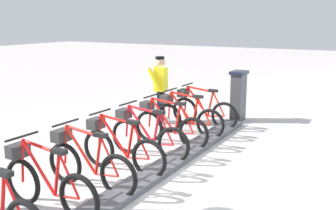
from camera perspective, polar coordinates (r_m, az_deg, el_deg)
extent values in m
plane|color=#B1A9A7|center=(6.77, -1.57, -9.91)|extent=(60.00, 60.00, 0.00)
cube|color=#47474C|center=(6.75, -1.57, -9.52)|extent=(0.44, 7.47, 0.10)
cube|color=#38383D|center=(10.24, 10.06, 1.05)|extent=(0.28, 0.44, 1.20)
cube|color=#194C8C|center=(10.23, 9.34, 3.06)|extent=(0.03, 0.30, 0.40)
cube|color=black|center=(10.14, 10.19, 4.60)|extent=(0.36, 0.52, 0.08)
torus|color=black|center=(9.37, 8.11, -1.58)|extent=(0.67, 0.09, 0.67)
torus|color=black|center=(9.80, 2.44, -0.85)|extent=(0.67, 0.09, 0.67)
cylinder|color=red|center=(9.59, 4.26, 0.55)|extent=(0.60, 0.06, 0.70)
cylinder|color=red|center=(9.45, 6.11, 0.12)|extent=(0.16, 0.05, 0.61)
cylinder|color=red|center=(9.51, 4.61, 2.28)|extent=(0.69, 0.06, 0.11)
cylinder|color=red|center=(9.45, 6.91, -1.59)|extent=(0.43, 0.04, 0.09)
cylinder|color=red|center=(9.36, 7.30, 0.15)|extent=(0.33, 0.04, 0.56)
cylinder|color=red|center=(9.72, 2.61, 0.90)|extent=(0.10, 0.04, 0.62)
cube|color=black|center=(9.37, 6.49, 2.06)|extent=(0.22, 0.11, 0.06)
cylinder|color=black|center=(9.65, 2.79, 2.96)|extent=(0.05, 0.54, 0.03)
cube|color=#2D2D2D|center=(9.74, 2.21, 1.74)|extent=(0.21, 0.29, 0.18)
torus|color=black|center=(8.62, 6.09, -2.75)|extent=(0.67, 0.09, 0.67)
torus|color=black|center=(9.09, 0.06, -1.89)|extent=(0.67, 0.09, 0.67)
cylinder|color=red|center=(8.86, 1.97, -0.40)|extent=(0.60, 0.06, 0.70)
cylinder|color=red|center=(8.71, 3.94, -0.88)|extent=(0.16, 0.05, 0.61)
cylinder|color=red|center=(8.77, 2.33, 1.46)|extent=(0.69, 0.06, 0.11)
cylinder|color=red|center=(8.71, 4.81, -2.74)|extent=(0.43, 0.04, 0.09)
cylinder|color=red|center=(8.61, 5.21, -0.86)|extent=(0.33, 0.04, 0.56)
cylinder|color=red|center=(9.00, 0.23, -0.01)|extent=(0.10, 0.04, 0.62)
cube|color=black|center=(8.62, 4.33, 1.21)|extent=(0.22, 0.11, 0.06)
cylinder|color=black|center=(8.92, 0.40, 2.21)|extent=(0.05, 0.54, 0.03)
cube|color=#2D2D2D|center=(9.01, -0.21, 0.90)|extent=(0.21, 0.29, 0.18)
torus|color=black|center=(7.88, 3.69, -4.12)|extent=(0.67, 0.09, 0.67)
torus|color=black|center=(8.39, -2.72, -3.10)|extent=(0.67, 0.09, 0.67)
cylinder|color=red|center=(8.14, -0.72, -1.52)|extent=(0.60, 0.06, 0.70)
cylinder|color=red|center=(7.99, 1.38, -2.07)|extent=(0.16, 0.05, 0.61)
cylinder|color=red|center=(8.05, -0.36, 0.50)|extent=(0.69, 0.06, 0.11)
cylinder|color=red|center=(7.99, 2.32, -4.10)|extent=(0.43, 0.04, 0.09)
cylinder|color=red|center=(7.88, 2.72, -2.07)|extent=(0.33, 0.04, 0.56)
cylinder|color=red|center=(8.30, -2.57, -1.08)|extent=(0.10, 0.04, 0.62)
cube|color=black|center=(7.88, 1.77, 0.20)|extent=(0.22, 0.11, 0.06)
cylinder|color=black|center=(8.21, -2.41, 1.33)|extent=(0.05, 0.54, 0.03)
cube|color=#2D2D2D|center=(8.31, -3.04, -0.09)|extent=(0.21, 0.29, 0.18)
torus|color=black|center=(7.17, 0.79, -5.77)|extent=(0.67, 0.09, 0.67)
torus|color=black|center=(7.73, -6.00, -4.51)|extent=(0.67, 0.09, 0.67)
cylinder|color=red|center=(7.46, -3.93, -2.85)|extent=(0.60, 0.06, 0.70)
cylinder|color=red|center=(7.28, -1.70, -3.48)|extent=(0.16, 0.05, 0.61)
cylinder|color=red|center=(7.35, -3.58, -0.65)|extent=(0.69, 0.06, 0.11)
cylinder|color=red|center=(7.29, -0.67, -5.71)|extent=(0.43, 0.04, 0.09)
cylinder|color=red|center=(7.17, -0.26, -3.50)|extent=(0.33, 0.04, 0.56)
cylinder|color=red|center=(7.63, -5.87, -2.33)|extent=(0.10, 0.04, 0.62)
cube|color=black|center=(7.17, -1.31, -1.01)|extent=(0.22, 0.11, 0.06)
cylinder|color=black|center=(7.53, -5.74, 0.27)|extent=(0.05, 0.54, 0.03)
cube|color=#2D2D2D|center=(7.64, -6.37, -1.25)|extent=(0.21, 0.29, 0.18)
torus|color=black|center=(6.49, -2.75, -7.75)|extent=(0.67, 0.09, 0.67)
torus|color=black|center=(7.10, -9.89, -6.16)|extent=(0.67, 0.09, 0.67)
cylinder|color=red|center=(6.80, -7.77, -4.42)|extent=(0.60, 0.06, 0.70)
cylinder|color=red|center=(6.61, -5.43, -5.17)|extent=(0.16, 0.05, 0.61)
cylinder|color=red|center=(6.69, -7.44, -2.04)|extent=(0.69, 0.06, 0.11)
cylinder|color=red|center=(6.61, -4.30, -7.64)|extent=(0.43, 0.04, 0.09)
cylinder|color=red|center=(6.49, -3.91, -5.24)|extent=(0.33, 0.04, 0.56)
cylinder|color=red|center=(6.99, -9.80, -3.81)|extent=(0.10, 0.04, 0.62)
cube|color=black|center=(6.49, -5.06, -2.47)|extent=(0.22, 0.11, 0.06)
cylinder|color=black|center=(6.88, -9.71, -0.98)|extent=(0.05, 0.54, 0.03)
cube|color=#2D2D2D|center=(7.00, -10.34, -2.63)|extent=(0.21, 0.29, 0.18)
torus|color=black|center=(5.85, -7.15, -10.13)|extent=(0.67, 0.09, 0.67)
torus|color=black|center=(6.51, -14.55, -8.08)|extent=(0.67, 0.09, 0.67)
cylinder|color=red|center=(6.19, -12.43, -6.30)|extent=(0.60, 0.06, 0.70)
cylinder|color=red|center=(5.98, -10.00, -7.20)|extent=(0.16, 0.05, 0.61)
cylinder|color=red|center=(6.06, -12.15, -3.71)|extent=(0.69, 0.06, 0.11)
cylinder|color=red|center=(5.99, -8.77, -9.94)|extent=(0.43, 0.04, 0.09)
cylinder|color=red|center=(5.84, -8.41, -7.34)|extent=(0.33, 0.04, 0.56)
cylinder|color=red|center=(6.39, -14.51, -5.55)|extent=(0.10, 0.04, 0.62)
cube|color=black|center=(5.84, -9.67, -4.26)|extent=(0.22, 0.11, 0.06)
cylinder|color=black|center=(6.27, -14.48, -2.49)|extent=(0.05, 0.54, 0.03)
cube|color=#2D2D2D|center=(6.41, -15.08, -4.25)|extent=(0.21, 0.29, 0.18)
torus|color=black|center=(5.26, -12.66, -12.99)|extent=(0.67, 0.09, 0.67)
torus|color=black|center=(5.98, -20.13, -10.30)|extent=(0.67, 0.09, 0.67)
cylinder|color=red|center=(5.64, -18.10, -8.50)|extent=(0.60, 0.06, 0.70)
cylinder|color=red|center=(5.41, -15.64, -9.63)|extent=(0.16, 0.05, 0.61)
cylinder|color=red|center=(5.50, -17.89, -5.70)|extent=(0.69, 0.06, 0.11)
cylinder|color=red|center=(5.41, -14.33, -12.67)|extent=(0.43, 0.04, 0.09)
cylinder|color=red|center=(5.25, -14.03, -9.87)|extent=(0.33, 0.04, 0.56)
cylinder|color=red|center=(5.86, -20.16, -7.58)|extent=(0.10, 0.04, 0.62)
cube|color=black|center=(5.26, -15.39, -6.43)|extent=(0.22, 0.11, 0.06)
cylinder|color=black|center=(5.73, -20.24, -4.27)|extent=(0.05, 0.54, 0.03)
cube|color=#2D2D2D|center=(5.87, -20.76, -6.15)|extent=(0.21, 0.29, 0.18)
cylinder|color=red|center=(4.91, -22.64, -12.45)|extent=(0.16, 0.05, 0.61)
cylinder|color=red|center=(4.74, -21.08, -12.85)|extent=(0.33, 0.04, 0.56)
cube|color=black|center=(4.74, -22.53, -9.01)|extent=(0.22, 0.11, 0.06)
cube|color=white|center=(9.94, -1.53, -2.36)|extent=(0.28, 0.17, 0.10)
cube|color=white|center=(10.11, -0.53, -2.09)|extent=(0.28, 0.17, 0.10)
cylinder|color=black|center=(9.84, -1.19, -0.22)|extent=(0.15, 0.15, 0.82)
cylinder|color=black|center=(10.03, -0.88, 0.02)|extent=(0.15, 0.15, 0.82)
cube|color=yellow|center=(9.81, -1.05, 3.72)|extent=(0.35, 0.45, 0.56)
cylinder|color=yellow|center=(9.59, -2.04, 3.69)|extent=(0.35, 0.18, 0.57)
cylinder|color=yellow|center=(10.08, -1.21, 4.11)|extent=(0.35, 0.18, 0.57)
sphere|color=tan|center=(9.76, -1.06, 6.22)|extent=(0.22, 0.22, 0.22)
cylinder|color=black|center=(9.75, -1.18, 6.81)|extent=(0.22, 0.22, 0.06)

